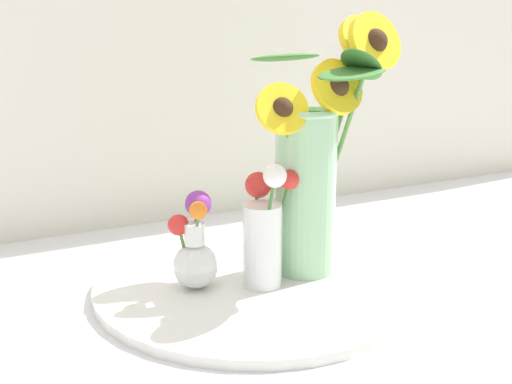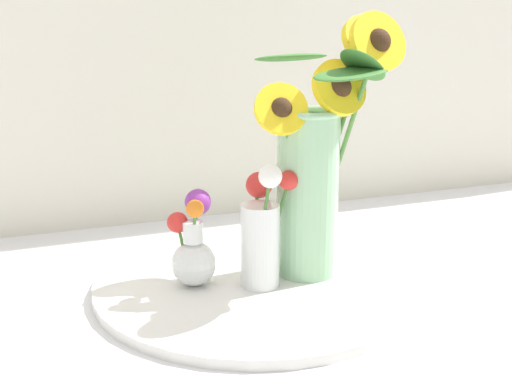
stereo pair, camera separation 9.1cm
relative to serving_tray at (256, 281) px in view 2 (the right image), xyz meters
The scene contains 5 objects.
ground_plane 0.08m from the serving_tray, 83.64° to the right, with size 6.00×6.00×0.00m, color silver.
serving_tray is the anchor object (origin of this frame).
mason_jar_sunflowers 0.21m from the serving_tray, 10.25° to the right, with size 0.24×0.22×0.41m.
vase_small_center 0.10m from the serving_tray, 94.33° to the right, with size 0.09×0.11×0.20m.
vase_bulb_right 0.12m from the serving_tray, behind, with size 0.07×0.07×0.15m.
Camera 2 is at (-0.33, -0.75, 0.39)m, focal length 42.00 mm.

